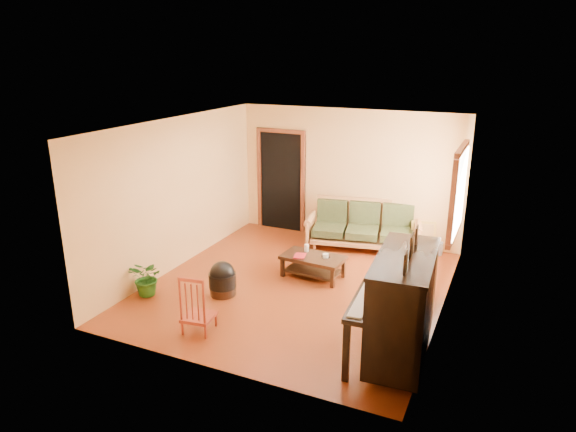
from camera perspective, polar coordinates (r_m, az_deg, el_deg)
The scene contains 16 objects.
floor at distance 8.40m, azimuth 1.06°, elevation -7.77°, with size 5.00×5.00×0.00m, color #60220C.
doorway at distance 10.75m, azimuth -0.78°, elevation 3.82°, with size 1.08×0.16×2.05m, color black.
window at distance 8.57m, azimuth 18.41°, elevation 2.52°, with size 0.12×1.36×1.46m, color white.
sofa at distance 9.89m, azimuth 8.33°, elevation -1.09°, with size 2.12×0.89×0.91m, color #A96C3E.
coffee_table at distance 8.65m, azimuth 2.79°, elevation -5.62°, with size 1.03×0.56×0.38m, color black.
armchair at distance 7.88m, azimuth 13.20°, elevation -6.93°, with size 0.75×0.79×0.79m, color #A96C3E.
piano at distance 6.40m, azimuth 12.57°, elevation -10.04°, with size 0.91×1.55×1.37m, color black.
footstool at distance 8.10m, azimuth -7.28°, elevation -7.33°, with size 0.43×0.43×0.41m, color black.
red_chair at distance 7.07m, azimuth -9.96°, elevation -9.44°, with size 0.39×0.43×0.84m, color maroon.
leaning_frame at distance 10.03m, azimuth 14.78°, elevation -2.15°, with size 0.46×0.10×0.61m, color gold.
ceramic_crock at distance 9.99m, azimuth 16.27°, elevation -3.47°, with size 0.19×0.19×0.24m, color #35599F.
potted_plant at distance 8.27m, azimuth -15.34°, elevation -6.65°, with size 0.53×0.46×0.58m, color #1E5418.
book at distance 8.56m, azimuth 0.72°, elevation -4.43°, with size 0.18×0.25×0.02m, color maroon.
candle at distance 8.75m, azimuth 2.07°, elevation -3.57°, with size 0.07×0.07×0.13m, color silver.
glass_jar at distance 8.51m, azimuth 4.20°, elevation -4.44°, with size 0.10×0.10×0.07m, color white.
remote at distance 8.56m, azimuth 4.23°, elevation -4.51°, with size 0.14×0.04×0.01m, color black.
Camera 1 is at (2.98, -6.96, 3.63)m, focal length 32.00 mm.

